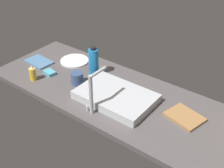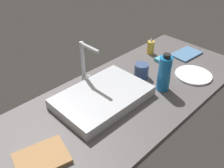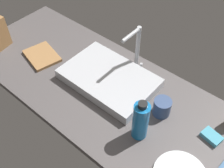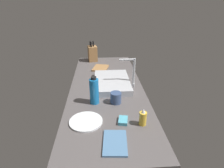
{
  "view_description": "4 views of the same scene",
  "coord_description": "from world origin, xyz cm",
  "px_view_note": "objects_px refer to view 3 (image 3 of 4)",
  "views": [
    {
      "loc": [
        -99.63,
        133.75,
        120.95
      ],
      "look_at": [
        1.59,
        0.76,
        11.0
      ],
      "focal_mm": 47.94,
      "sensor_mm": 36.0,
      "label": 1
    },
    {
      "loc": [
        -74.97,
        -72.01,
        87.94
      ],
      "look_at": [
        0.37,
        3.72,
        13.04
      ],
      "focal_mm": 39.24,
      "sensor_mm": 36.0,
      "label": 2
    },
    {
      "loc": [
        61.74,
        -70.8,
        111.66
      ],
      "look_at": [
        0.98,
        0.89,
        9.82
      ],
      "focal_mm": 42.95,
      "sensor_mm": 36.0,
      "label": 3
    },
    {
      "loc": [
        158.4,
        -5.71,
        82.42
      ],
      "look_at": [
        4.26,
        4.8,
        8.75
      ],
      "focal_mm": 30.04,
      "sensor_mm": 36.0,
      "label": 4
    }
  ],
  "objects_px": {
    "dish_sponge": "(212,137)",
    "water_bottle": "(141,121)",
    "sink_basin": "(109,78)",
    "cutting_board": "(42,56)",
    "faucet": "(136,46)",
    "coffee_mug": "(162,107)"
  },
  "relations": [
    {
      "from": "water_bottle",
      "to": "cutting_board",
      "type": "bearing_deg",
      "value": 175.71
    },
    {
      "from": "cutting_board",
      "to": "water_bottle",
      "type": "distance_m",
      "value": 0.78
    },
    {
      "from": "cutting_board",
      "to": "water_bottle",
      "type": "height_order",
      "value": "water_bottle"
    },
    {
      "from": "water_bottle",
      "to": "coffee_mug",
      "type": "bearing_deg",
      "value": 86.36
    },
    {
      "from": "cutting_board",
      "to": "dish_sponge",
      "type": "distance_m",
      "value": 1.05
    },
    {
      "from": "coffee_mug",
      "to": "water_bottle",
      "type": "bearing_deg",
      "value": -93.64
    },
    {
      "from": "water_bottle",
      "to": "dish_sponge",
      "type": "distance_m",
      "value": 0.35
    },
    {
      "from": "faucet",
      "to": "dish_sponge",
      "type": "relative_size",
      "value": 3.04
    },
    {
      "from": "water_bottle",
      "to": "coffee_mug",
      "type": "relative_size",
      "value": 2.53
    },
    {
      "from": "dish_sponge",
      "to": "water_bottle",
      "type": "bearing_deg",
      "value": -143.6
    },
    {
      "from": "faucet",
      "to": "cutting_board",
      "type": "height_order",
      "value": "faucet"
    },
    {
      "from": "faucet",
      "to": "dish_sponge",
      "type": "height_order",
      "value": "faucet"
    },
    {
      "from": "sink_basin",
      "to": "dish_sponge",
      "type": "relative_size",
      "value": 5.57
    },
    {
      "from": "cutting_board",
      "to": "faucet",
      "type": "bearing_deg",
      "value": 30.81
    },
    {
      "from": "sink_basin",
      "to": "dish_sponge",
      "type": "xyz_separation_m",
      "value": [
        0.59,
        0.04,
        -0.02
      ]
    },
    {
      "from": "faucet",
      "to": "coffee_mug",
      "type": "bearing_deg",
      "value": -30.5
    },
    {
      "from": "sink_basin",
      "to": "water_bottle",
      "type": "xyz_separation_m",
      "value": [
        0.33,
        -0.16,
        0.08
      ]
    },
    {
      "from": "faucet",
      "to": "coffee_mug",
      "type": "height_order",
      "value": "faucet"
    },
    {
      "from": "cutting_board",
      "to": "dish_sponge",
      "type": "bearing_deg",
      "value": 7.7
    },
    {
      "from": "sink_basin",
      "to": "cutting_board",
      "type": "bearing_deg",
      "value": -166.76
    },
    {
      "from": "faucet",
      "to": "water_bottle",
      "type": "relative_size",
      "value": 1.2
    },
    {
      "from": "sink_basin",
      "to": "cutting_board",
      "type": "xyz_separation_m",
      "value": [
        -0.44,
        -0.1,
        -0.02
      ]
    }
  ]
}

